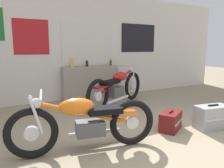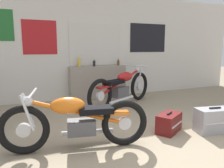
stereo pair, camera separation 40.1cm
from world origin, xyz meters
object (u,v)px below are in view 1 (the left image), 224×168
bottle_leftmost (72,62)px  motorcycle_red (117,87)px  motorcycle_orange (85,122)px  hard_case_silver (212,117)px  bottle_left_center (87,63)px  hard_case_darkred (171,121)px  bottle_center (111,62)px

bottle_leftmost → motorcycle_red: size_ratio=0.14×
motorcycle_orange → hard_case_silver: motorcycle_orange is taller
motorcycle_red → hard_case_silver: size_ratio=3.22×
bottle_left_center → hard_case_silver: (1.04, -3.03, -0.76)m
bottle_leftmost → hard_case_darkred: size_ratio=0.50×
bottle_leftmost → hard_case_silver: size_ratio=0.44×
bottle_center → hard_case_darkred: bottle_center is taller
motorcycle_orange → hard_case_darkred: motorcycle_orange is taller
bottle_left_center → bottle_center: bearing=-0.4°
bottle_left_center → hard_case_silver: 3.29m
bottle_leftmost → hard_case_darkred: (0.76, -2.77, -0.85)m
hard_case_darkred → hard_case_silver: hard_case_silver is taller
motorcycle_red → hard_case_darkred: size_ratio=3.64×
bottle_left_center → hard_case_darkred: (0.36, -2.75, -0.81)m
bottle_left_center → hard_case_darkred: 2.89m
bottle_leftmost → bottle_left_center: size_ratio=1.48×
motorcycle_red → motorcycle_orange: 2.36m
bottle_center → hard_case_silver: 3.14m
motorcycle_orange → bottle_center: bearing=55.9°
bottle_center → hard_case_darkred: 2.88m
bottle_center → hard_case_silver: bearing=-83.7°
hard_case_darkred → hard_case_silver: bearing=-22.8°
bottle_left_center → motorcycle_orange: size_ratio=0.10×
bottle_center → hard_case_silver: (0.34, -3.02, -0.76)m
motorcycle_red → hard_case_darkred: bearing=-89.8°
bottle_left_center → bottle_center: 0.70m
bottle_left_center → bottle_center: same height
bottle_leftmost → hard_case_darkred: bottle_leftmost is taller
bottle_left_center → motorcycle_orange: 3.06m
bottle_left_center → motorcycle_red: size_ratio=0.09×
bottle_leftmost → motorcycle_orange: 2.97m
bottle_left_center → motorcycle_orange: bearing=-112.9°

